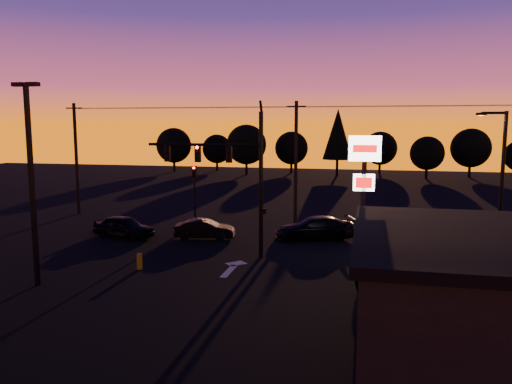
# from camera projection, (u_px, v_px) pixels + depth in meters

# --- Properties ---
(ground) EXTENTS (120.00, 120.00, 0.00)m
(ground) POSITION_uv_depth(u_px,v_px,m) (214.00, 276.00, 24.19)
(ground) COLOR black
(ground) RESTS_ON ground
(lane_arrow) EXTENTS (1.20, 3.10, 0.01)m
(lane_arrow) POSITION_uv_depth(u_px,v_px,m) (233.00, 267.00, 25.70)
(lane_arrow) COLOR beige
(lane_arrow) RESTS_ON ground
(traffic_signal_mast) EXTENTS (6.79, 0.52, 8.58)m
(traffic_signal_mast) POSITION_uv_depth(u_px,v_px,m) (233.00, 168.00, 27.41)
(traffic_signal_mast) COLOR black
(traffic_signal_mast) RESTS_ON ground
(secondary_signal) EXTENTS (0.30, 0.31, 4.35)m
(secondary_signal) POSITION_uv_depth(u_px,v_px,m) (194.00, 186.00, 35.99)
(secondary_signal) COLOR black
(secondary_signal) RESTS_ON ground
(parking_lot_light) EXTENTS (1.25, 0.30, 9.14)m
(parking_lot_light) POSITION_uv_depth(u_px,v_px,m) (31.00, 171.00, 22.19)
(parking_lot_light) COLOR black
(parking_lot_light) RESTS_ON ground
(pylon_sign) EXTENTS (1.50, 0.28, 6.80)m
(pylon_sign) POSITION_uv_depth(u_px,v_px,m) (364.00, 176.00, 23.47)
(pylon_sign) COLOR black
(pylon_sign) RESTS_ON ground
(streetlight) EXTENTS (1.55, 0.35, 8.00)m
(streetlight) POSITION_uv_depth(u_px,v_px,m) (500.00, 181.00, 25.92)
(streetlight) COLOR black
(streetlight) RESTS_ON ground
(utility_pole_0) EXTENTS (1.40, 0.26, 9.00)m
(utility_pole_0) POSITION_uv_depth(u_px,v_px,m) (76.00, 158.00, 40.56)
(utility_pole_0) COLOR black
(utility_pole_0) RESTS_ON ground
(utility_pole_1) EXTENTS (1.40, 0.26, 9.00)m
(utility_pole_1) POSITION_uv_depth(u_px,v_px,m) (296.00, 162.00, 36.68)
(utility_pole_1) COLOR black
(utility_pole_1) RESTS_ON ground
(power_wires) EXTENTS (36.00, 1.22, 0.07)m
(power_wires) POSITION_uv_depth(u_px,v_px,m) (296.00, 107.00, 36.14)
(power_wires) COLOR black
(power_wires) RESTS_ON ground
(bollard) EXTENTS (0.27, 0.27, 0.81)m
(bollard) POSITION_uv_depth(u_px,v_px,m) (140.00, 262.00, 25.32)
(bollard) COLOR #A9960A
(bollard) RESTS_ON ground
(tree_0) EXTENTS (5.36, 5.36, 6.74)m
(tree_0) POSITION_uv_depth(u_px,v_px,m) (174.00, 145.00, 76.74)
(tree_0) COLOR black
(tree_0) RESTS_ON ground
(tree_1) EXTENTS (4.54, 4.54, 5.71)m
(tree_1) POSITION_uv_depth(u_px,v_px,m) (217.00, 149.00, 78.43)
(tree_1) COLOR black
(tree_1) RESTS_ON ground
(tree_2) EXTENTS (5.77, 5.78, 7.26)m
(tree_2) POSITION_uv_depth(u_px,v_px,m) (246.00, 145.00, 72.17)
(tree_2) COLOR black
(tree_2) RESTS_ON ground
(tree_3) EXTENTS (4.95, 4.95, 6.22)m
(tree_3) POSITION_uv_depth(u_px,v_px,m) (291.00, 148.00, 74.84)
(tree_3) COLOR black
(tree_3) RESTS_ON ground
(tree_4) EXTENTS (4.18, 4.18, 9.50)m
(tree_4) POSITION_uv_depth(u_px,v_px,m) (338.00, 134.00, 70.13)
(tree_4) COLOR black
(tree_4) RESTS_ON ground
(tree_5) EXTENTS (4.95, 4.95, 6.22)m
(tree_5) POSITION_uv_depth(u_px,v_px,m) (380.00, 148.00, 73.97)
(tree_5) COLOR black
(tree_5) RESTS_ON ground
(tree_6) EXTENTS (4.54, 4.54, 5.71)m
(tree_6) POSITION_uv_depth(u_px,v_px,m) (427.00, 153.00, 66.92)
(tree_6) COLOR black
(tree_6) RESTS_ON ground
(tree_7) EXTENTS (5.36, 5.36, 6.74)m
(tree_7) POSITION_uv_depth(u_px,v_px,m) (471.00, 148.00, 68.44)
(tree_7) COLOR black
(tree_7) RESTS_ON ground
(car_left) EXTENTS (4.45, 2.58, 1.42)m
(car_left) POSITION_uv_depth(u_px,v_px,m) (124.00, 227.00, 32.43)
(car_left) COLOR black
(car_left) RESTS_ON ground
(car_mid) EXTENTS (3.99, 1.94, 1.26)m
(car_mid) POSITION_uv_depth(u_px,v_px,m) (205.00, 229.00, 32.07)
(car_mid) COLOR black
(car_mid) RESTS_ON ground
(car_right) EXTENTS (5.41, 3.43, 1.46)m
(car_right) POSITION_uv_depth(u_px,v_px,m) (314.00, 228.00, 31.87)
(car_right) COLOR black
(car_right) RESTS_ON ground
(suv_parked) EXTENTS (4.25, 5.00, 1.27)m
(suv_parked) POSITION_uv_depth(u_px,v_px,m) (403.00, 289.00, 20.37)
(suv_parked) COLOR black
(suv_parked) RESTS_ON ground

